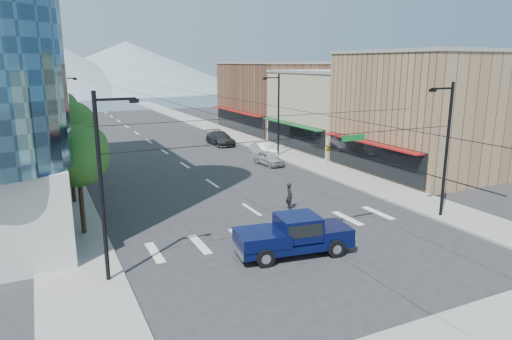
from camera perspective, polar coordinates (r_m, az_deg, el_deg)
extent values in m
plane|color=#28282B|center=(27.50, 4.83, -8.48)|extent=(160.00, 160.00, 0.00)
cube|color=gray|center=(62.76, -24.39, 2.82)|extent=(4.00, 120.00, 0.15)
cube|color=gray|center=(67.58, -3.63, 4.65)|extent=(4.00, 120.00, 0.15)
cube|color=#8C6B4C|center=(46.23, 20.34, 6.65)|extent=(12.00, 14.00, 11.00)
cube|color=tan|center=(56.90, 10.09, 7.35)|extent=(12.00, 14.00, 9.00)
cube|color=brown|center=(70.41, 2.42, 9.05)|extent=(12.00, 18.00, 10.00)
cube|color=#8C6B4C|center=(84.01, -28.60, 10.89)|extent=(4.00, 4.00, 18.00)
cone|color=brown|center=(84.48, -29.40, 17.79)|extent=(4.80, 4.80, 2.40)
cone|color=gray|center=(171.94, -27.01, 12.14)|extent=(80.00, 80.00, 22.00)
cone|color=gray|center=(184.92, -15.80, 12.42)|extent=(90.00, 90.00, 18.00)
cylinder|color=black|center=(29.08, -21.00, -3.38)|extent=(0.28, 0.28, 4.55)
sphere|color=#1F551C|center=(28.49, -21.43, 1.64)|extent=(3.64, 3.64, 3.64)
sphere|color=#1F551C|center=(28.74, -20.75, 2.60)|extent=(2.86, 2.86, 2.86)
cylinder|color=black|center=(35.80, -22.06, 0.00)|extent=(0.28, 0.28, 5.11)
sphere|color=#1F551C|center=(35.29, -22.47, 4.62)|extent=(4.09, 4.09, 4.09)
sphere|color=#1F551C|center=(35.56, -21.91, 5.38)|extent=(3.21, 3.21, 3.21)
cylinder|color=black|center=(42.71, -22.71, 1.58)|extent=(0.28, 0.28, 4.55)
sphere|color=#1F551C|center=(42.30, -23.02, 5.03)|extent=(3.64, 3.64, 3.64)
sphere|color=#1F551C|center=(42.57, -22.56, 5.66)|extent=(2.86, 2.86, 2.86)
cylinder|color=black|center=(49.55, -23.24, 3.35)|extent=(0.28, 0.28, 5.11)
sphere|color=#1F551C|center=(49.19, -23.55, 6.70)|extent=(4.09, 4.09, 4.09)
sphere|color=#1F551C|center=(49.47, -23.15, 7.24)|extent=(3.21, 3.21, 3.21)
cylinder|color=black|center=(21.80, -18.76, -2.52)|extent=(0.20, 0.20, 9.00)
cylinder|color=black|center=(32.28, 22.71, 2.12)|extent=(0.20, 0.20, 9.00)
cylinder|color=black|center=(25.01, 6.27, 4.06)|extent=(21.60, 0.04, 0.04)
imported|color=gold|center=(26.01, 9.02, 1.98)|extent=(0.16, 0.20, 1.00)
cube|color=#0C6626|center=(26.87, 12.07, 3.94)|extent=(1.60, 0.06, 0.35)
cylinder|color=black|center=(52.29, -23.17, 5.98)|extent=(0.20, 0.20, 9.00)
cube|color=black|center=(52.05, -22.59, 10.55)|extent=(1.80, 0.12, 0.12)
cube|color=black|center=(52.11, -21.69, 10.52)|extent=(0.40, 0.25, 0.18)
cylinder|color=black|center=(50.33, 2.83, 6.79)|extent=(0.20, 0.20, 9.00)
cube|color=black|center=(49.62, 1.95, 11.45)|extent=(1.80, 0.12, 0.12)
cube|color=black|center=(49.25, 1.11, 11.33)|extent=(0.40, 0.25, 0.18)
cube|color=#070E3A|center=(25.14, 4.71, -9.08)|extent=(6.54, 3.11, 0.40)
cube|color=#070E3A|center=(25.86, 9.33, -7.47)|extent=(2.10, 2.40, 0.63)
cube|color=#070E3A|center=(24.89, 5.24, -7.06)|extent=(2.44, 2.39, 1.26)
cube|color=black|center=(24.85, 5.24, -6.81)|extent=(2.21, 2.39, 0.69)
cube|color=#070E3A|center=(24.34, 0.71, -8.49)|extent=(2.91, 2.62, 0.74)
cube|color=silver|center=(26.44, 11.07, -8.14)|extent=(0.43, 2.17, 0.40)
cube|color=silver|center=(24.18, -2.29, -9.97)|extent=(0.43, 2.17, 0.34)
cylinder|color=black|center=(25.10, 9.95, -9.65)|extent=(1.00, 0.47, 0.96)
cylinder|color=black|center=(26.89, 7.78, -7.98)|extent=(1.00, 0.47, 0.96)
cylinder|color=black|center=(23.60, 1.16, -10.96)|extent=(1.00, 0.47, 0.96)
cylinder|color=black|center=(25.50, -0.46, -9.06)|extent=(1.00, 0.47, 0.96)
imported|color=black|center=(32.46, 4.20, -3.25)|extent=(0.57, 0.77, 1.92)
imported|color=#B8B8BD|center=(46.43, 1.61, 1.49)|extent=(2.04, 4.22, 1.39)
imported|color=silver|center=(50.94, 0.98, 2.58)|extent=(1.71, 4.45, 1.45)
imported|color=#2B2B2E|center=(58.12, -4.50, 3.98)|extent=(2.36, 5.75, 1.67)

